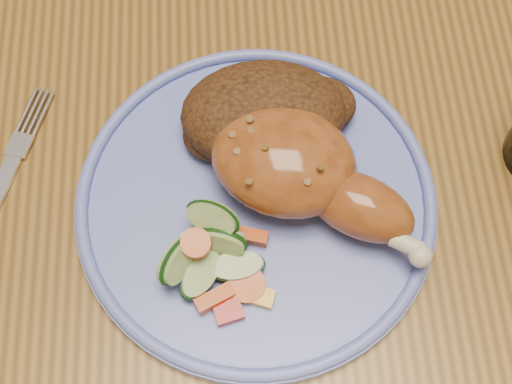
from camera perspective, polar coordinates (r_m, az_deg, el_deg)
ground at (r=1.31m, az=2.06°, el=-10.82°), size 4.00×4.00×0.00m
dining_table at (r=0.68m, az=3.88°, el=2.60°), size 0.90×1.40×0.75m
plate at (r=0.57m, az=-0.00°, el=-0.88°), size 0.29×0.29×0.01m
plate_rim at (r=0.56m, az=-0.00°, el=-0.43°), size 0.28×0.28×0.01m
chicken_leg at (r=0.54m, az=3.68°, el=1.67°), size 0.18×0.15×0.06m
rice_pilaf at (r=0.57m, az=0.88°, el=6.21°), size 0.14×0.10×0.06m
vegetable_pile at (r=0.53m, az=-3.61°, el=-5.04°), size 0.09×0.10×0.05m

